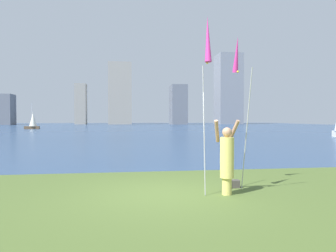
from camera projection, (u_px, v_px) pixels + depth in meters
name	position (u px, v px, depth m)	size (l,w,h in m)	color
ground	(130.00, 129.00, 58.11)	(120.00, 138.00, 0.12)	#475B28
person	(227.00, 158.00, 7.55)	(0.67, 0.50, 1.83)	#D8CC66
kite_flag_left	(208.00, 45.00, 7.22)	(0.16, 0.61, 4.26)	#B2B2B7
kite_flag_right	(237.00, 60.00, 8.35)	(0.16, 1.24, 4.05)	#B2B2B7
bag	(234.00, 184.00, 8.32)	(0.28, 0.19, 0.21)	#4C4742
sailboat_4	(33.00, 121.00, 54.85)	(2.53, 1.31, 4.56)	brown
skyline_tower_0	(1.00, 109.00, 90.34)	(6.83, 5.11, 8.93)	slate
skyline_tower_1	(81.00, 104.00, 96.95)	(3.37, 4.21, 12.68)	gray
skyline_tower_2	(120.00, 94.00, 99.00)	(7.19, 7.62, 19.39)	gray
skyline_tower_3	(178.00, 105.00, 97.86)	(4.85, 7.34, 12.32)	slate
skyline_tower_4	(228.00, 89.00, 102.89)	(7.74, 7.93, 23.03)	gray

